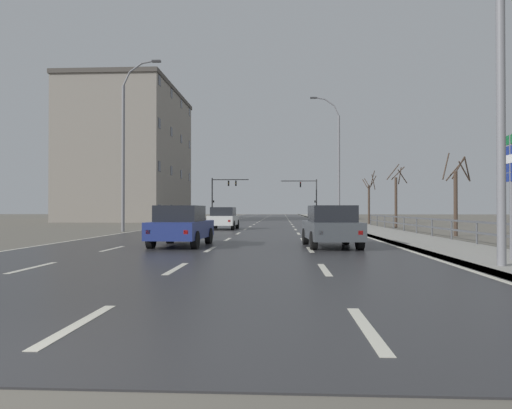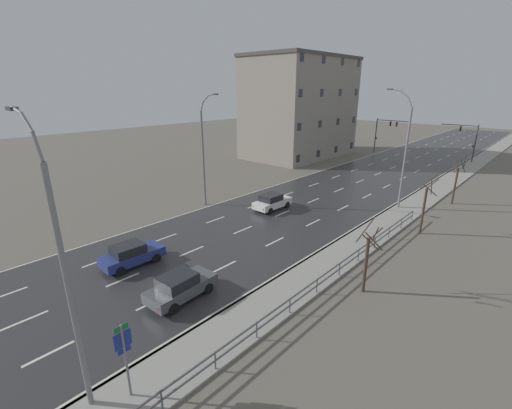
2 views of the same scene
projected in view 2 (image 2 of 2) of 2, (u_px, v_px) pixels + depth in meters
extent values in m
cube|color=#666056|center=(369.00, 178.00, 46.37)|extent=(160.00, 160.00, 0.12)
cube|color=#303033|center=(403.00, 164.00, 54.76)|extent=(14.00, 120.00, 0.02)
cube|color=beige|center=(6.00, 295.00, 20.10)|extent=(0.16, 2.20, 0.01)
cube|color=beige|center=(98.00, 262.00, 23.89)|extent=(0.16, 2.20, 0.01)
cube|color=beige|center=(165.00, 238.00, 27.67)|extent=(0.16, 2.20, 0.01)
cube|color=beige|center=(215.00, 220.00, 31.46)|extent=(0.16, 2.20, 0.01)
cube|color=beige|center=(255.00, 206.00, 35.25)|extent=(0.16, 2.20, 0.01)
cube|color=beige|center=(287.00, 194.00, 39.03)|extent=(0.16, 2.20, 0.01)
cube|color=beige|center=(314.00, 185.00, 42.82)|extent=(0.16, 2.20, 0.01)
cube|color=beige|center=(336.00, 177.00, 46.61)|extent=(0.16, 2.20, 0.01)
cube|color=beige|center=(355.00, 170.00, 50.39)|extent=(0.16, 2.20, 0.01)
cube|color=beige|center=(371.00, 164.00, 54.18)|extent=(0.16, 2.20, 0.01)
cube|color=beige|center=(385.00, 159.00, 57.97)|extent=(0.16, 2.20, 0.01)
cube|color=beige|center=(397.00, 155.00, 61.75)|extent=(0.16, 2.20, 0.01)
cube|color=beige|center=(408.00, 151.00, 65.54)|extent=(0.16, 2.20, 0.01)
cube|color=beige|center=(418.00, 148.00, 69.33)|extent=(0.16, 2.20, 0.01)
cube|color=beige|center=(427.00, 144.00, 73.11)|extent=(0.16, 2.20, 0.01)
cube|color=beige|center=(434.00, 142.00, 76.90)|extent=(0.16, 2.20, 0.01)
cube|color=beige|center=(441.00, 139.00, 80.69)|extent=(0.16, 2.20, 0.01)
cube|color=beige|center=(448.00, 137.00, 84.47)|extent=(0.16, 2.20, 0.01)
cube|color=beige|center=(454.00, 135.00, 88.26)|extent=(0.16, 2.20, 0.01)
cube|color=beige|center=(459.00, 133.00, 92.05)|extent=(0.16, 2.20, 0.01)
cube|color=beige|center=(464.00, 131.00, 95.83)|extent=(0.16, 2.20, 0.01)
cube|color=beige|center=(25.00, 320.00, 17.87)|extent=(0.16, 2.20, 0.01)
cube|color=beige|center=(123.00, 280.00, 21.66)|extent=(0.16, 2.20, 0.01)
cube|color=beige|center=(192.00, 251.00, 25.45)|extent=(0.16, 2.20, 0.01)
cube|color=beige|center=(243.00, 230.00, 29.23)|extent=(0.16, 2.20, 0.01)
cube|color=beige|center=(282.00, 214.00, 33.02)|extent=(0.16, 2.20, 0.01)
cube|color=beige|center=(313.00, 201.00, 36.81)|extent=(0.16, 2.20, 0.01)
cube|color=beige|center=(339.00, 190.00, 40.59)|extent=(0.16, 2.20, 0.01)
cube|color=beige|center=(360.00, 181.00, 44.38)|extent=(0.16, 2.20, 0.01)
cube|color=beige|center=(378.00, 174.00, 48.17)|extent=(0.16, 2.20, 0.01)
cube|color=beige|center=(393.00, 168.00, 51.95)|extent=(0.16, 2.20, 0.01)
cube|color=beige|center=(406.00, 162.00, 55.74)|extent=(0.16, 2.20, 0.01)
cube|color=beige|center=(417.00, 157.00, 59.53)|extent=(0.16, 2.20, 0.01)
cube|color=beige|center=(428.00, 153.00, 63.31)|extent=(0.16, 2.20, 0.01)
cube|color=beige|center=(436.00, 149.00, 67.10)|extent=(0.16, 2.20, 0.01)
cube|color=beige|center=(444.00, 146.00, 70.89)|extent=(0.16, 2.20, 0.01)
cube|color=beige|center=(452.00, 143.00, 74.67)|extent=(0.16, 2.20, 0.01)
cube|color=beige|center=(458.00, 141.00, 78.46)|extent=(0.16, 2.20, 0.01)
cube|color=beige|center=(464.00, 138.00, 82.25)|extent=(0.16, 2.20, 0.01)
cube|color=beige|center=(469.00, 136.00, 86.03)|extent=(0.16, 2.20, 0.01)
cube|color=beige|center=(474.00, 134.00, 89.82)|extent=(0.16, 2.20, 0.01)
cube|color=beige|center=(479.00, 132.00, 93.61)|extent=(0.16, 2.20, 0.01)
cube|color=beige|center=(49.00, 354.00, 15.65)|extent=(0.16, 2.20, 0.01)
cube|color=beige|center=(154.00, 302.00, 19.43)|extent=(0.16, 2.20, 0.01)
cube|color=beige|center=(224.00, 267.00, 23.22)|extent=(0.16, 2.20, 0.01)
cube|color=beige|center=(275.00, 242.00, 27.01)|extent=(0.16, 2.20, 0.01)
cube|color=beige|center=(313.00, 223.00, 30.79)|extent=(0.16, 2.20, 0.01)
cube|color=beige|center=(343.00, 208.00, 34.58)|extent=(0.16, 2.20, 0.01)
cube|color=beige|center=(367.00, 196.00, 38.37)|extent=(0.16, 2.20, 0.01)
cube|color=beige|center=(387.00, 186.00, 42.15)|extent=(0.16, 2.20, 0.01)
cube|color=beige|center=(403.00, 178.00, 45.94)|extent=(0.16, 2.20, 0.01)
cube|color=beige|center=(417.00, 171.00, 49.73)|extent=(0.16, 2.20, 0.01)
cube|color=beige|center=(429.00, 165.00, 53.51)|extent=(0.16, 2.20, 0.01)
cube|color=beige|center=(439.00, 160.00, 57.30)|extent=(0.16, 2.20, 0.01)
cube|color=beige|center=(448.00, 156.00, 61.09)|extent=(0.16, 2.20, 0.01)
cube|color=beige|center=(456.00, 152.00, 64.87)|extent=(0.16, 2.20, 0.01)
cube|color=beige|center=(464.00, 148.00, 68.66)|extent=(0.16, 2.20, 0.01)
cube|color=beige|center=(470.00, 145.00, 72.45)|extent=(0.16, 2.20, 0.01)
cube|color=beige|center=(476.00, 142.00, 76.23)|extent=(0.16, 2.20, 0.01)
cube|color=beige|center=(481.00, 139.00, 80.02)|extent=(0.16, 2.20, 0.01)
cube|color=beige|center=(486.00, 137.00, 83.81)|extent=(0.16, 2.20, 0.01)
cube|color=beige|center=(490.00, 135.00, 87.59)|extent=(0.16, 2.20, 0.01)
cube|color=beige|center=(494.00, 133.00, 91.38)|extent=(0.16, 2.20, 0.01)
cube|color=beige|center=(450.00, 170.00, 50.40)|extent=(0.16, 120.00, 0.01)
cube|color=beige|center=(362.00, 158.00, 59.12)|extent=(0.16, 120.00, 0.01)
cube|color=gray|center=(463.00, 172.00, 49.34)|extent=(3.00, 120.00, 0.12)
cube|color=slate|center=(452.00, 170.00, 50.24)|extent=(0.16, 120.00, 0.12)
cube|color=#515459|center=(329.00, 271.00, 20.83)|extent=(0.06, 28.75, 0.08)
cube|color=#515459|center=(329.00, 277.00, 20.96)|extent=(0.06, 28.75, 0.08)
cylinder|color=#515459|center=(162.00, 401.00, 12.73)|extent=(0.07, 0.07, 1.00)
cylinder|color=#515459|center=(215.00, 361.00, 14.56)|extent=(0.07, 0.07, 1.00)
cylinder|color=#515459|center=(257.00, 331.00, 16.39)|extent=(0.07, 0.07, 1.00)
cylinder|color=#515459|center=(290.00, 306.00, 18.23)|extent=(0.07, 0.07, 1.00)
cylinder|color=#515459|center=(317.00, 286.00, 20.06)|extent=(0.07, 0.07, 1.00)
cylinder|color=#515459|center=(339.00, 270.00, 21.89)|extent=(0.07, 0.07, 1.00)
cylinder|color=#515459|center=(358.00, 256.00, 23.72)|extent=(0.07, 0.07, 1.00)
cylinder|color=#515459|center=(375.00, 244.00, 25.56)|extent=(0.07, 0.07, 1.00)
cylinder|color=#515459|center=(389.00, 233.00, 27.39)|extent=(0.07, 0.07, 1.00)
cylinder|color=#515459|center=(401.00, 224.00, 29.22)|extent=(0.07, 0.07, 1.00)
cylinder|color=#515459|center=(412.00, 216.00, 31.05)|extent=(0.07, 0.07, 1.00)
cylinder|color=slate|center=(71.00, 299.00, 11.64)|extent=(0.20, 0.20, 9.40)
cylinder|color=slate|center=(38.00, 147.00, 10.12)|extent=(0.48, 0.11, 0.86)
cylinder|color=slate|center=(27.00, 123.00, 10.26)|extent=(0.80, 0.11, 0.61)
cylinder|color=slate|center=(16.00, 110.00, 10.66)|extent=(0.90, 0.11, 0.26)
cube|color=#333335|center=(12.00, 109.00, 10.94)|extent=(0.56, 0.24, 0.12)
cylinder|color=slate|center=(405.00, 160.00, 32.99)|extent=(0.20, 0.20, 9.71)
cylinder|color=slate|center=(410.00, 103.00, 31.42)|extent=(0.52, 0.11, 0.95)
cylinder|color=slate|center=(405.00, 94.00, 31.57)|extent=(0.88, 0.11, 0.66)
cylinder|color=slate|center=(395.00, 90.00, 32.03)|extent=(1.01, 0.11, 0.28)
cube|color=#333335|center=(390.00, 89.00, 32.33)|extent=(0.56, 0.24, 0.12)
cylinder|color=slate|center=(203.00, 160.00, 34.16)|extent=(0.20, 0.20, 9.36)
cylinder|color=slate|center=(202.00, 106.00, 32.38)|extent=(0.51, 0.11, 0.92)
cylinder|color=slate|center=(206.00, 99.00, 31.77)|extent=(0.85, 0.11, 0.64)
cylinder|color=slate|center=(212.00, 95.00, 31.11)|extent=(0.96, 0.11, 0.27)
cube|color=#333335|center=(215.00, 94.00, 30.80)|extent=(0.56, 0.24, 0.12)
cylinder|color=slate|center=(126.00, 363.00, 12.94)|extent=(0.09, 0.09, 3.38)
cube|color=#146633|center=(121.00, 328.00, 12.45)|extent=(0.03, 0.56, 0.24)
cube|color=navy|center=(123.00, 340.00, 12.61)|extent=(0.03, 0.68, 0.68)
cube|color=white|center=(122.00, 339.00, 12.63)|extent=(0.01, 0.44, 0.22)
cube|color=navy|center=(124.00, 350.00, 12.77)|extent=(0.03, 0.52, 0.22)
cylinder|color=#38383A|center=(475.00, 144.00, 54.48)|extent=(0.18, 0.18, 6.00)
cylinder|color=#38383A|center=(459.00, 125.00, 55.32)|extent=(5.40, 0.12, 0.12)
cube|color=black|center=(461.00, 129.00, 55.32)|extent=(0.20, 0.28, 0.80)
sphere|color=red|center=(461.00, 127.00, 55.13)|extent=(0.14, 0.14, 0.14)
sphere|color=#2D2D2D|center=(460.00, 129.00, 55.22)|extent=(0.14, 0.14, 0.14)
sphere|color=#2D2D2D|center=(460.00, 130.00, 55.30)|extent=(0.14, 0.14, 0.14)
cube|color=black|center=(473.00, 146.00, 54.72)|extent=(0.18, 0.12, 0.32)
cylinder|color=#38383A|center=(376.00, 135.00, 63.60)|extent=(0.18, 0.18, 6.15)
cylinder|color=#38383A|center=(392.00, 121.00, 60.93)|extent=(5.54, 0.12, 0.12)
cube|color=black|center=(390.00, 124.00, 61.29)|extent=(0.20, 0.28, 0.80)
sphere|color=#2D2D2D|center=(390.00, 122.00, 61.10)|extent=(0.14, 0.14, 0.14)
sphere|color=#F2AD19|center=(390.00, 124.00, 61.18)|extent=(0.14, 0.14, 0.14)
sphere|color=#2D2D2D|center=(390.00, 125.00, 61.27)|extent=(0.14, 0.14, 0.14)
cube|color=black|center=(397.00, 124.00, 60.58)|extent=(0.20, 0.28, 0.80)
sphere|color=#2D2D2D|center=(397.00, 123.00, 60.39)|extent=(0.14, 0.14, 0.14)
sphere|color=#F2AD19|center=(396.00, 124.00, 60.48)|extent=(0.14, 0.14, 0.14)
sphere|color=#2D2D2D|center=(396.00, 126.00, 60.56)|extent=(0.14, 0.14, 0.14)
cube|color=black|center=(376.00, 138.00, 63.58)|extent=(0.18, 0.12, 0.32)
cube|color=navy|center=(132.00, 256.00, 23.33)|extent=(1.91, 4.16, 0.64)
cube|color=black|center=(128.00, 249.00, 22.96)|extent=(1.63, 2.06, 0.60)
cube|color=slate|center=(141.00, 245.00, 23.61)|extent=(1.41, 0.13, 0.51)
cylinder|color=black|center=(156.00, 258.00, 23.76)|extent=(0.24, 0.67, 0.66)
cylinder|color=black|center=(144.00, 251.00, 24.83)|extent=(0.24, 0.67, 0.66)
cylinder|color=black|center=(120.00, 271.00, 22.04)|extent=(0.24, 0.67, 0.66)
cylinder|color=black|center=(109.00, 263.00, 23.11)|extent=(0.24, 0.67, 0.66)
cube|color=red|center=(98.00, 263.00, 22.40)|extent=(0.16, 0.05, 0.14)
cube|color=red|center=(107.00, 270.00, 21.52)|extent=(0.16, 0.05, 0.14)
cube|color=#474C51|center=(181.00, 288.00, 19.63)|extent=(1.99, 4.20, 0.64)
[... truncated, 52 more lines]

